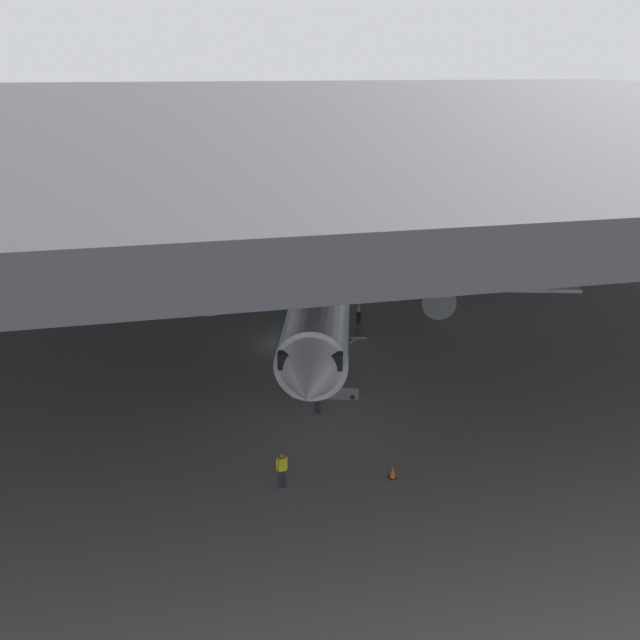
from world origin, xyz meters
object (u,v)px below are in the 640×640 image
at_px(boarding_stairs, 326,382).
at_px(traffic_cone_orange, 393,472).
at_px(crew_worker_near_nose, 282,468).
at_px(airplane_distant, 106,206).
at_px(airplane_main, 323,285).
at_px(crew_worker_by_stairs, 318,398).

bearing_deg(boarding_stairs, traffic_cone_orange, -86.56).
bearing_deg(crew_worker_near_nose, airplane_distant, 98.14).
relative_size(crew_worker_near_nose, traffic_cone_orange, 2.91).
height_order(airplane_main, airplane_distant, airplane_main).
distance_m(crew_worker_near_nose, crew_worker_by_stairs, 7.77).
relative_size(airplane_main, crew_worker_near_nose, 21.02).
bearing_deg(airplane_distant, airplane_main, -67.95).
height_order(airplane_main, crew_worker_near_nose, airplane_main).
xyz_separation_m(crew_worker_near_nose, airplane_distant, (-8.10, 56.66, 2.20)).
relative_size(airplane_main, airplane_distant, 1.16).
bearing_deg(airplane_distant, crew_worker_near_nose, -81.86).
distance_m(airplane_main, crew_worker_near_nose, 20.82).
bearing_deg(traffic_cone_orange, boarding_stairs, 93.44).
xyz_separation_m(boarding_stairs, crew_worker_by_stairs, (-1.11, -2.37, 0.20)).
height_order(airplane_main, traffic_cone_orange, airplane_main).
bearing_deg(airplane_distant, boarding_stairs, -75.06).
bearing_deg(crew_worker_near_nose, airplane_main, 70.32).
distance_m(airplane_distant, traffic_cone_orange, 58.68).
bearing_deg(airplane_main, crew_worker_by_stairs, -105.90).
bearing_deg(traffic_cone_orange, airplane_main, 84.67).
distance_m(crew_worker_near_nose, traffic_cone_orange, 5.17).
xyz_separation_m(boarding_stairs, crew_worker_near_nose, (-4.52, -9.36, 0.27)).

